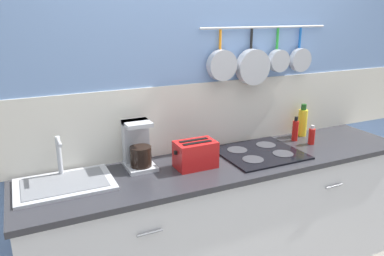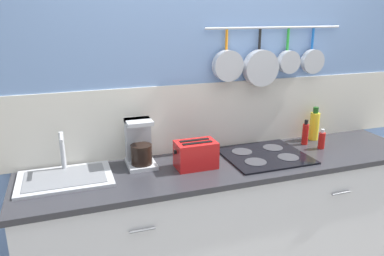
{
  "view_description": "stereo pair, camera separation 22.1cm",
  "coord_description": "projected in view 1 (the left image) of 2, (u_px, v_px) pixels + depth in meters",
  "views": [
    {
      "loc": [
        -1.17,
        -1.91,
        1.81
      ],
      "look_at": [
        -0.27,
        0.0,
        1.15
      ],
      "focal_mm": 35.0,
      "sensor_mm": 36.0,
      "label": 1
    },
    {
      "loc": [
        -0.97,
        -2.0,
        1.81
      ],
      "look_at": [
        -0.27,
        0.0,
        1.15
      ],
      "focal_mm": 35.0,
      "sensor_mm": 36.0,
      "label": 2
    }
  ],
  "objects": [
    {
      "name": "wall_back",
      "position": [
        208.0,
        94.0,
        2.57
      ],
      "size": [
        7.2,
        0.15,
        2.6
      ],
      "color": "#7293C6",
      "rests_on": "ground_plane"
    },
    {
      "name": "cabinet_base",
      "position": [
        228.0,
        225.0,
        2.54
      ],
      "size": [
        2.58,
        0.55,
        0.86
      ],
      "color": "silver",
      "rests_on": "ground_plane"
    },
    {
      "name": "countertop",
      "position": [
        230.0,
        164.0,
        2.41
      ],
      "size": [
        2.62,
        0.57,
        0.03
      ],
      "color": "#2D2D33",
      "rests_on": "cabinet_base"
    },
    {
      "name": "sink_basin",
      "position": [
        64.0,
        182.0,
        2.07
      ],
      "size": [
        0.52,
        0.36,
        0.25
      ],
      "color": "#B7BABF",
      "rests_on": "countertop"
    },
    {
      "name": "coffee_maker",
      "position": [
        138.0,
        148.0,
        2.29
      ],
      "size": [
        0.17,
        0.21,
        0.29
      ],
      "color": "#B7BABF",
      "rests_on": "countertop"
    },
    {
      "name": "toaster",
      "position": [
        195.0,
        154.0,
        2.29
      ],
      "size": [
        0.26,
        0.16,
        0.17
      ],
      "color": "red",
      "rests_on": "countertop"
    },
    {
      "name": "cooktop",
      "position": [
        260.0,
        153.0,
        2.53
      ],
      "size": [
        0.53,
        0.48,
        0.01
      ],
      "color": "black",
      "rests_on": "countertop"
    },
    {
      "name": "bottle_sesame_oil",
      "position": [
        295.0,
        130.0,
        2.77
      ],
      "size": [
        0.04,
        0.04,
        0.18
      ],
      "color": "red",
      "rests_on": "countertop"
    },
    {
      "name": "bottle_olive_oil",
      "position": [
        312.0,
        136.0,
        2.7
      ],
      "size": [
        0.05,
        0.05,
        0.14
      ],
      "color": "red",
      "rests_on": "countertop"
    },
    {
      "name": "bottle_cooking_wine",
      "position": [
        302.0,
        122.0,
        2.87
      ],
      "size": [
        0.07,
        0.07,
        0.25
      ],
      "color": "yellow",
      "rests_on": "countertop"
    }
  ]
}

